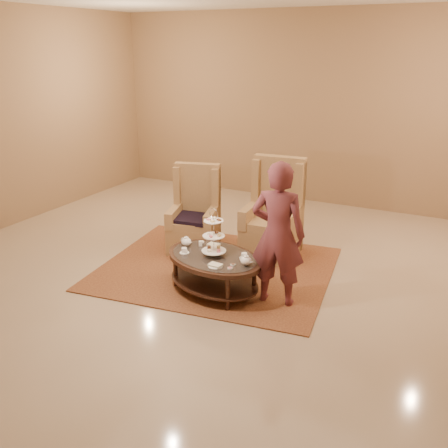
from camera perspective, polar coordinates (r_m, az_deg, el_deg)
The scene contains 8 objects.
ground at distance 6.48m, azimuth -1.66°, elevation -6.52°, with size 8.00×8.00×0.00m, color tan.
ceiling at distance 6.48m, azimuth -1.66°, elevation -6.52°, with size 8.00×8.00×0.02m, color silver.
wall_back at distance 9.57m, azimuth 10.04°, elevation 12.79°, with size 8.00×0.04×3.50m, color #997753.
rug at distance 6.81m, azimuth -0.90°, elevation -5.08°, with size 3.31×2.87×0.02m.
tea_table at distance 6.05m, azimuth -1.16°, elevation -4.40°, with size 1.49×1.22×1.08m.
armchair_left at distance 7.36m, azimuth -3.32°, elevation 0.32°, with size 0.84×0.85×1.25m.
armchair_right at distance 7.20m, azimuth 5.70°, elevation 0.19°, with size 0.80×0.83×1.39m.
person at distance 5.66m, azimuth 6.18°, elevation -1.23°, with size 0.67×0.49×1.70m.
Camera 1 is at (2.80, -5.09, 2.87)m, focal length 40.00 mm.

